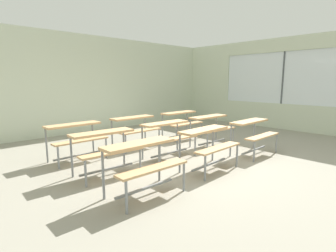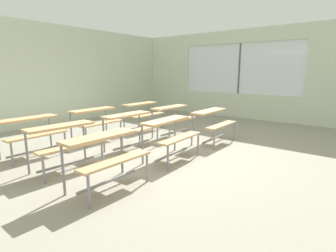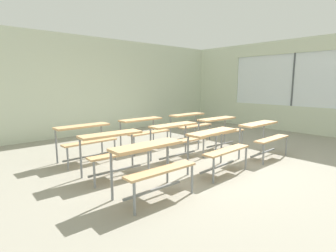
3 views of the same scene
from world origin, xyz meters
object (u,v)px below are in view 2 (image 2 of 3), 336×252
(desk_bench_r2c0, at_px, (31,127))
(desk_bench_r1c2, at_px, (173,114))
(desk_bench_r1c0, at_px, (64,137))
(desk_bench_r0c0, at_px, (106,149))
(desk_bench_r0c1, at_px, (171,130))
(desk_bench_r0c2, at_px, (213,118))
(desk_bench_r2c2, at_px, (143,110))
(desk_bench_r2c1, at_px, (96,117))
(desk_bench_r1c1, at_px, (130,123))

(desk_bench_r2c0, bearing_deg, desk_bench_r1c2, -22.19)
(desk_bench_r1c0, relative_size, desk_bench_r1c2, 1.01)
(desk_bench_r1c2, relative_size, desk_bench_r2c0, 1.01)
(desk_bench_r0c0, relative_size, desk_bench_r0c1, 0.98)
(desk_bench_r0c2, bearing_deg, desk_bench_r2c2, 88.96)
(desk_bench_r1c0, bearing_deg, desk_bench_r0c2, -17.02)
(desk_bench_r2c1, bearing_deg, desk_bench_r0c1, -90.51)
(desk_bench_r0c1, height_order, desk_bench_r0c2, same)
(desk_bench_r0c1, xyz_separation_m, desk_bench_r1c2, (1.47, 1.06, 0.00))
(desk_bench_r1c0, xyz_separation_m, desk_bench_r1c2, (2.96, 0.02, 0.00))
(desk_bench_r0c1, height_order, desk_bench_r2c2, same)
(desk_bench_r0c2, distance_m, desk_bench_r1c1, 1.87)
(desk_bench_r0c0, xyz_separation_m, desk_bench_r2c0, (0.02, 2.24, 0.00))
(desk_bench_r0c2, relative_size, desk_bench_r1c2, 0.99)
(desk_bench_r1c0, xyz_separation_m, desk_bench_r1c1, (1.49, 0.01, 0.00))
(desk_bench_r1c2, bearing_deg, desk_bench_r2c2, 88.39)
(desk_bench_r1c0, bearing_deg, desk_bench_r0c0, -88.68)
(desk_bench_r0c2, bearing_deg, desk_bench_r1c2, 92.02)
(desk_bench_r0c2, bearing_deg, desk_bench_r1c0, 159.65)
(desk_bench_r0c1, relative_size, desk_bench_r2c0, 1.01)
(desk_bench_r1c0, relative_size, desk_bench_r2c1, 1.02)
(desk_bench_r1c2, bearing_deg, desk_bench_r1c0, -177.63)
(desk_bench_r2c1, bearing_deg, desk_bench_r0c2, -56.73)
(desk_bench_r0c2, xyz_separation_m, desk_bench_r2c1, (-1.52, 2.26, 0.00))
(desk_bench_r0c2, height_order, desk_bench_r1c0, same)
(desk_bench_r0c2, relative_size, desk_bench_r1c0, 0.98)
(desk_bench_r0c0, height_order, desk_bench_r0c1, same)
(desk_bench_r0c0, bearing_deg, desk_bench_r0c1, 2.49)
(desk_bench_r1c0, distance_m, desk_bench_r2c0, 1.16)
(desk_bench_r0c1, bearing_deg, desk_bench_r1c0, 142.81)
(desk_bench_r1c2, relative_size, desk_bench_r2c2, 1.02)
(desk_bench_r2c2, bearing_deg, desk_bench_r2c1, 177.55)
(desk_bench_r0c2, bearing_deg, desk_bench_r0c1, 177.65)
(desk_bench_r2c0, bearing_deg, desk_bench_r1c1, -38.63)
(desk_bench_r0c0, bearing_deg, desk_bench_r1c0, 89.05)
(desk_bench_r1c1, bearing_deg, desk_bench_r1c0, -178.56)
(desk_bench_r0c0, distance_m, desk_bench_r1c0, 1.09)
(desk_bench_r1c2, xyz_separation_m, desk_bench_r2c2, (0.07, 1.10, 0.00))
(desk_bench_r1c1, distance_m, desk_bench_r2c0, 1.88)
(desk_bench_r0c2, xyz_separation_m, desk_bench_r1c2, (-0.05, 1.10, 0.00))
(desk_bench_r1c2, height_order, desk_bench_r2c2, same)
(desk_bench_r1c0, relative_size, desk_bench_r2c0, 1.01)
(desk_bench_r1c1, relative_size, desk_bench_r2c1, 1.00)
(desk_bench_r1c1, bearing_deg, desk_bench_r2c2, 36.59)
(desk_bench_r0c0, bearing_deg, desk_bench_r1c2, 20.89)
(desk_bench_r1c2, xyz_separation_m, desk_bench_r2c1, (-1.48, 1.16, 0.00))
(desk_bench_r0c1, distance_m, desk_bench_r2c1, 2.21)
(desk_bench_r0c1, distance_m, desk_bench_r1c0, 1.82)
(desk_bench_r2c1, bearing_deg, desk_bench_r1c1, -90.43)
(desk_bench_r2c0, bearing_deg, desk_bench_r2c1, -0.44)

